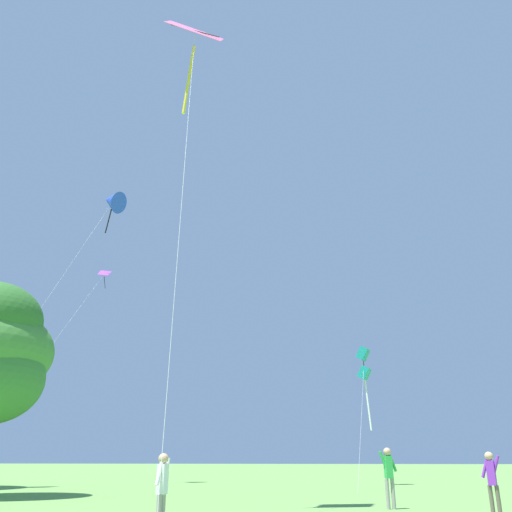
{
  "coord_description": "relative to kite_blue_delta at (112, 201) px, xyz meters",
  "views": [
    {
      "loc": [
        1.68,
        -3.27,
        1.45
      ],
      "look_at": [
        -3.13,
        24.58,
        12.02
      ],
      "focal_mm": 38.27,
      "sensor_mm": 36.0,
      "label": 1
    }
  ],
  "objects": [
    {
      "name": "kite_blue_delta",
      "position": [
        0.0,
        0.0,
        0.0
      ],
      "size": [
        4.68,
        10.41,
        20.23
      ],
      "color": "blue",
      "rests_on": "ground_plane"
    },
    {
      "name": "person_foreground_watcher",
      "position": [
        12.54,
        -21.97,
        -18.27
      ],
      "size": [
        0.22,
        0.51,
        1.58
      ],
      "color": "gray",
      "rests_on": "ground_plane"
    },
    {
      "name": "kite_pink_low",
      "position": [
        11.48,
        -18.14,
        -3.51
      ],
      "size": [
        2.62,
        6.6,
        17.5
      ],
      "color": "pink",
      "rests_on": "ground_plane"
    },
    {
      "name": "kite_teal_box",
      "position": [
        17.39,
        2.04,
        -12.13
      ],
      "size": [
        1.36,
        9.15,
        8.31
      ],
      "color": "teal",
      "rests_on": "ground_plane"
    },
    {
      "name": "person_in_red_shirt",
      "position": [
        17.54,
        -14.68,
        -18.13
      ],
      "size": [
        0.58,
        0.28,
        1.81
      ],
      "color": "gray",
      "rests_on": "ground_plane"
    },
    {
      "name": "kite_purple_streamer",
      "position": [
        -6.77,
        12.41,
        -2.22
      ],
      "size": [
        4.1,
        12.34,
        18.87
      ],
      "color": "purple",
      "rests_on": "ground_plane"
    },
    {
      "name": "person_in_blue_jacket",
      "position": [
        20.06,
        -17.34,
        -18.23
      ],
      "size": [
        0.52,
        0.26,
        1.65
      ],
      "color": "#665B4C",
      "rests_on": "ground_plane"
    }
  ]
}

